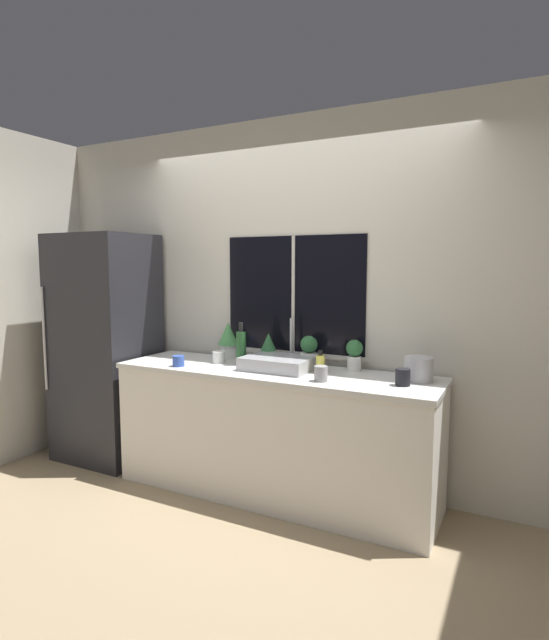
# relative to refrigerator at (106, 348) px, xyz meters

# --- Properties ---
(ground_plane) EXTENTS (14.00, 14.00, 0.00)m
(ground_plane) POSITION_rel_refrigerator_xyz_m (1.58, -0.30, -0.94)
(ground_plane) COLOR #937F60
(wall_back) EXTENTS (8.00, 0.09, 2.70)m
(wall_back) POSITION_rel_refrigerator_xyz_m (1.58, 0.38, 0.41)
(wall_back) COLOR beige
(wall_back) RESTS_ON ground_plane
(wall_left) EXTENTS (0.06, 7.00, 2.70)m
(wall_left) POSITION_rel_refrigerator_xyz_m (-0.66, 1.20, 0.41)
(wall_left) COLOR beige
(wall_left) RESTS_ON ground_plane
(counter) EXTENTS (2.30, 0.63, 0.90)m
(counter) POSITION_rel_refrigerator_xyz_m (1.58, 0.00, -0.49)
(counter) COLOR white
(counter) RESTS_ON ground_plane
(refrigerator) EXTENTS (0.75, 0.63, 1.87)m
(refrigerator) POSITION_rel_refrigerator_xyz_m (0.00, 0.00, 0.00)
(refrigerator) COLOR #232328
(refrigerator) RESTS_ON ground_plane
(sink) EXTENTS (0.47, 0.41, 0.34)m
(sink) POSITION_rel_refrigerator_xyz_m (1.60, 0.04, 0.01)
(sink) COLOR #ADADB2
(sink) RESTS_ON counter
(potted_plant_far_left) EXTENTS (0.16, 0.16, 0.28)m
(potted_plant_far_left) POSITION_rel_refrigerator_xyz_m (1.06, 0.24, 0.12)
(potted_plant_far_left) COLOR white
(potted_plant_far_left) RESTS_ON counter
(potted_plant_center_left) EXTENTS (0.12, 0.12, 0.22)m
(potted_plant_center_left) POSITION_rel_refrigerator_xyz_m (1.42, 0.24, 0.07)
(potted_plant_center_left) COLOR white
(potted_plant_center_left) RESTS_ON counter
(potted_plant_center_right) EXTENTS (0.12, 0.12, 0.22)m
(potted_plant_center_right) POSITION_rel_refrigerator_xyz_m (1.75, 0.24, 0.07)
(potted_plant_center_right) COLOR white
(potted_plant_center_right) RESTS_ON counter
(potted_plant_far_right) EXTENTS (0.12, 0.12, 0.22)m
(potted_plant_far_right) POSITION_rel_refrigerator_xyz_m (2.08, 0.24, 0.08)
(potted_plant_far_right) COLOR white
(potted_plant_far_right) RESTS_ON counter
(soap_bottle) EXTENTS (0.06, 0.06, 0.15)m
(soap_bottle) POSITION_rel_refrigerator_xyz_m (1.90, 0.06, 0.03)
(soap_bottle) COLOR #DBD14C
(soap_bottle) RESTS_ON counter
(bottle_tall) EXTENTS (0.07, 0.07, 0.31)m
(bottle_tall) POSITION_rel_refrigerator_xyz_m (1.29, 0.06, 0.09)
(bottle_tall) COLOR #235128
(bottle_tall) RESTS_ON counter
(mug_blue) EXTENTS (0.09, 0.09, 0.08)m
(mug_blue) POSITION_rel_refrigerator_xyz_m (0.91, -0.19, -0.00)
(mug_blue) COLOR #3351AD
(mug_blue) RESTS_ON counter
(mug_black) EXTENTS (0.09, 0.09, 0.10)m
(mug_black) POSITION_rel_refrigerator_xyz_m (2.48, -0.04, 0.01)
(mug_black) COLOR black
(mug_black) RESTS_ON counter
(mug_grey) EXTENTS (0.08, 0.08, 0.10)m
(mug_grey) POSITION_rel_refrigerator_xyz_m (2.00, -0.16, 0.01)
(mug_grey) COLOR gray
(mug_grey) RESTS_ON counter
(mug_white) EXTENTS (0.09, 0.09, 0.09)m
(mug_white) POSITION_rel_refrigerator_xyz_m (1.10, 0.05, 0.00)
(mug_white) COLOR white
(mug_white) RESTS_ON counter
(kettle) EXTENTS (0.18, 0.18, 0.17)m
(kettle) POSITION_rel_refrigerator_xyz_m (2.54, 0.13, 0.04)
(kettle) COLOR #B2B2B7
(kettle) RESTS_ON counter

